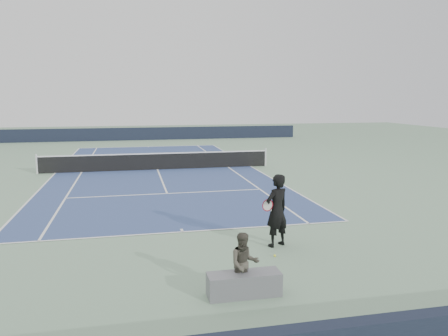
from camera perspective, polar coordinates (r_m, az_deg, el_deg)
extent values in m
plane|color=gray|center=(25.03, -8.68, -0.22)|extent=(80.00, 80.00, 0.00)
cube|color=navy|center=(25.02, -8.68, -0.21)|extent=(10.97, 23.77, 0.01)
cylinder|color=silver|center=(25.38, -23.28, 0.48)|extent=(0.10, 0.10, 1.07)
cylinder|color=silver|center=(26.11, 5.44, 1.42)|extent=(0.10, 0.10, 1.07)
cube|color=black|center=(24.95, -8.71, 0.82)|extent=(12.80, 0.03, 0.90)
cube|color=white|center=(24.89, -8.73, 1.89)|extent=(12.80, 0.04, 0.06)
cube|color=black|center=(42.70, -10.23, 4.43)|extent=(30.00, 0.25, 1.20)
imported|color=black|center=(12.05, 6.91, -5.52)|extent=(0.92, 0.81, 2.02)
torus|color=maroon|center=(11.88, 5.72, -4.86)|extent=(0.34, 0.18, 0.36)
cylinder|color=white|center=(11.88, 5.72, -4.86)|extent=(0.29, 0.14, 0.32)
cylinder|color=white|center=(12.01, 6.21, -6.00)|extent=(0.08, 0.13, 0.27)
sphere|color=yellow|center=(11.53, 6.65, -11.29)|extent=(0.07, 0.07, 0.07)
cube|color=slate|center=(9.34, 2.63, -14.92)|extent=(1.54, 0.55, 0.49)
imported|color=#49453A|center=(9.16, 2.65, -12.38)|extent=(0.65, 0.52, 1.30)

